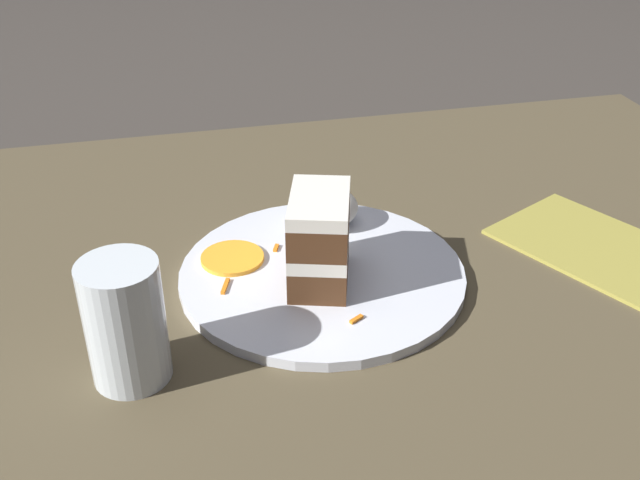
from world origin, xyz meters
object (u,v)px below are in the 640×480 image
menu_card (623,259)px  cream_dollop (328,208)px  orange_garnish (232,258)px  cake_slice (319,239)px  drinking_glass (126,330)px  plate (320,272)px

menu_card → cream_dollop: bearing=129.3°
orange_garnish → cake_slice: bearing=145.3°
orange_garnish → drinking_glass: bearing=54.4°
plate → orange_garnish: (0.08, -0.03, 0.01)m
plate → drinking_glass: size_ratio=2.61×
menu_card → cake_slice: bearing=148.9°
plate → cream_dollop: (-0.03, -0.08, 0.03)m
cream_dollop → menu_card: size_ratio=0.25×
plate → orange_garnish: 0.09m
plate → cream_dollop: bearing=-109.2°
cream_dollop → orange_garnish: size_ratio=1.01×
drinking_glass → plate: bearing=-149.6°
cake_slice → cream_dollop: (-0.03, -0.10, -0.02)m
plate → menu_card: plate is taller
cream_dollop → drinking_glass: (0.22, 0.19, 0.02)m
plate → drinking_glass: drinking_glass is taller
cream_dollop → menu_card: 0.32m
orange_garnish → drinking_glass: 0.18m
plate → cream_dollop: size_ratio=4.37×
plate → cream_dollop: cream_dollop is taller
drinking_glass → cream_dollop: bearing=-138.3°
cake_slice → menu_card: cake_slice is taller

